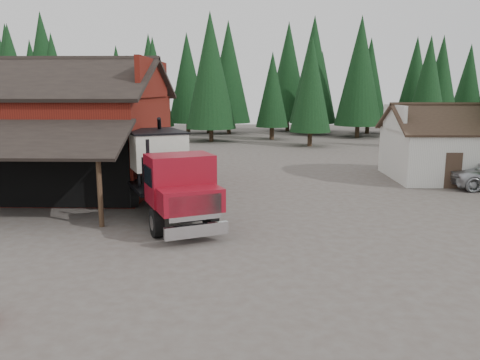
{
  "coord_description": "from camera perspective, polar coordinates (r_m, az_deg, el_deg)",
  "views": [
    {
      "loc": [
        0.41,
        -15.74,
        5.35
      ],
      "look_at": [
        -0.09,
        2.76,
        1.8
      ],
      "focal_mm": 35.0,
      "sensor_mm": 36.0,
      "label": 1
    }
  ],
  "objects": [
    {
      "name": "ground",
      "position": [
        16.63,
        0.05,
        -7.91
      ],
      "size": [
        120.0,
        120.0,
        0.0
      ],
      "primitive_type": "plane",
      "color": "#4D433C",
      "rests_on": "ground"
    },
    {
      "name": "red_barn",
      "position": [
        28.19,
        -22.41,
        4.63
      ],
      "size": [
        12.8,
        13.63,
        7.18
      ],
      "color": "maroon",
      "rests_on": "ground"
    },
    {
      "name": "farmhouse",
      "position": [
        31.59,
        25.06,
        3.14
      ],
      "size": [
        8.6,
        6.42,
        4.65
      ],
      "color": "silver",
      "rests_on": "ground"
    },
    {
      "name": "conifer_backdrop",
      "position": [
        57.99,
        1.14,
        5.55
      ],
      "size": [
        76.0,
        16.0,
        16.0
      ],
      "primitive_type": null,
      "color": "black",
      "rests_on": "ground"
    },
    {
      "name": "near_pine_a",
      "position": [
        49.16,
        -26.09,
        10.99
      ],
      "size": [
        4.4,
        4.4,
        11.4
      ],
      "color": "#382619",
      "rests_on": "ground"
    },
    {
      "name": "near_pine_b",
      "position": [
        46.08,
        8.69,
        11.4
      ],
      "size": [
        3.96,
        3.96,
        10.4
      ],
      "color": "#382619",
      "rests_on": "ground"
    },
    {
      "name": "near_pine_d",
      "position": [
        49.98,
        -3.61,
        13.17
      ],
      "size": [
        5.28,
        5.28,
        13.4
      ],
      "color": "#382619",
      "rests_on": "ground"
    },
    {
      "name": "feed_truck",
      "position": [
        20.42,
        -9.28,
        1.08
      ],
      "size": [
        6.0,
        9.33,
        4.13
      ],
      "rotation": [
        0.0,
        0.0,
        0.43
      ],
      "color": "black",
      "rests_on": "ground"
    }
  ]
}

